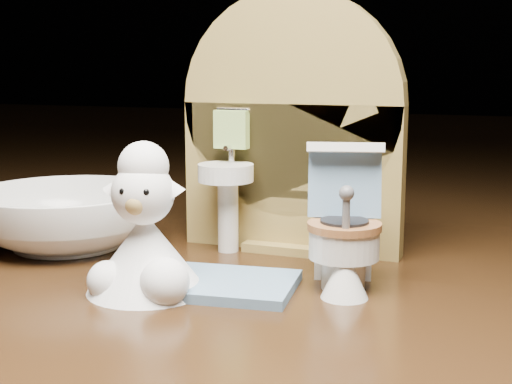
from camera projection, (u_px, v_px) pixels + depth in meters
backdrop_panel at (290, 138)px, 0.41m from camera, size 0.13×0.05×0.15m
toy_toilet at (344, 233)px, 0.35m from camera, size 0.04×0.05×0.07m
bath_mat at (230, 285)px, 0.35m from camera, size 0.07×0.06×0.00m
toilet_brush at (345, 269)px, 0.33m from camera, size 0.02×0.02×0.05m
plush_lamb at (145, 240)px, 0.34m from camera, size 0.06×0.06×0.07m
ceramic_bowl at (67, 218)px, 0.43m from camera, size 0.13×0.13×0.03m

